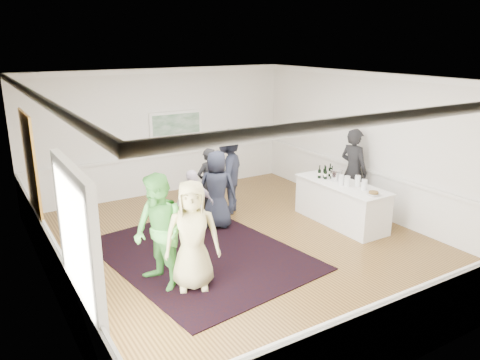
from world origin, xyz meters
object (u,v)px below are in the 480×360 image
bartender (353,171)px  ice_bucket (336,176)px  guest_tan (192,236)px  guest_green (159,232)px  guest_navy (217,190)px  guest_dark_a (228,172)px  guest_lilac (194,207)px  serving_table (341,203)px  nut_bowl (373,194)px  guest_dark_b (208,183)px

bartender → ice_bucket: (-0.72, -0.21, 0.04)m
guest_tan → guest_green: guest_green is taller
guest_navy → guest_dark_a: bearing=-96.7°
ice_bucket → guest_lilac: bearing=171.4°
serving_table → guest_lilac: (-3.20, 0.71, 0.29)m
bartender → guest_navy: size_ratio=1.17×
bartender → guest_green: bearing=94.5°
serving_table → nut_bowl: (-0.03, -0.91, 0.48)m
guest_tan → guest_navy: size_ratio=1.08×
serving_table → ice_bucket: (0.03, 0.22, 0.56)m
bartender → guest_navy: bearing=69.9°
bartender → guest_lilac: 3.96m
guest_green → nut_bowl: guest_green is taller
bartender → ice_bucket: 0.75m
bartender → guest_tan: bearing=98.8°
guest_dark_b → nut_bowl: size_ratio=6.31×
serving_table → guest_green: 4.46m
serving_table → bartender: (0.74, 0.43, 0.52)m
serving_table → guest_dark_a: bearing=133.7°
guest_green → guest_dark_b: (2.12, 2.37, -0.15)m
guest_lilac → serving_table: bearing=163.2°
guest_green → guest_navy: guest_green is taller
guest_navy → guest_dark_b: bearing=-62.1°
bartender → guest_dark_a: bartender is taller
guest_tan → guest_dark_a: size_ratio=0.92×
bartender → nut_bowl: bearing=144.0°
guest_dark_b → guest_navy: 0.63m
guest_navy → nut_bowl: (2.38, -2.12, 0.10)m
bartender → guest_navy: bartender is taller
guest_dark_b → ice_bucket: size_ratio=6.13×
ice_bucket → guest_tan: bearing=-165.2°
bartender → guest_green: (-5.15, -0.97, -0.03)m
guest_dark_a → nut_bowl: 3.26m
guest_tan → nut_bowl: bearing=22.3°
serving_table → guest_tan: guest_tan is taller
bartender → guest_dark_b: bartender is taller
bartender → nut_bowl: (-0.77, -1.35, -0.04)m
guest_lilac → guest_dark_b: guest_dark_b is taller
guest_tan → ice_bucket: (3.99, 1.05, 0.11)m
serving_table → guest_navy: 2.72m
guest_dark_a → guest_green: bearing=-1.2°
guest_lilac → guest_navy: bearing=-151.7°
bartender → guest_navy: 3.25m
serving_table → guest_navy: bearing=153.2°
guest_lilac → guest_navy: 0.94m
guest_lilac → nut_bowl: size_ratio=5.93×
guest_tan → nut_bowl: guest_tan is taller
bartender → nut_bowl: 1.55m
bartender → guest_lilac: bearing=79.8°
guest_tan → guest_dark_a: (2.20, 2.68, 0.07)m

